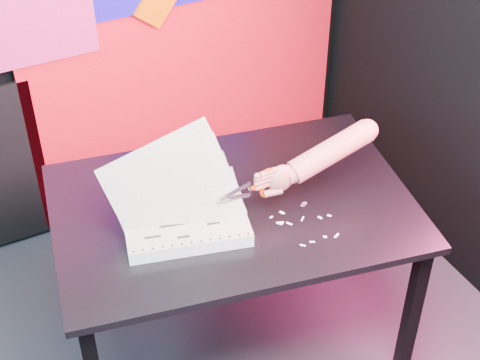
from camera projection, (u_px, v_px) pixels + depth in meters
room at (180, 170)px, 1.88m from camera, size 3.01×3.01×2.71m
backdrop at (61, 55)px, 3.17m from camera, size 2.88×0.05×2.08m
work_table at (233, 220)px, 2.76m from camera, size 1.46×1.11×0.75m
printout_stack at (184, 218)px, 2.59m from camera, size 0.51×0.41×0.39m
scissors at (264, 184)px, 2.58m from camera, size 0.22×0.02×0.13m
hand_forearm at (322, 156)px, 2.65m from camera, size 0.50×0.10×0.18m
paper_clippings at (302, 221)px, 2.63m from camera, size 0.21×0.22×0.00m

